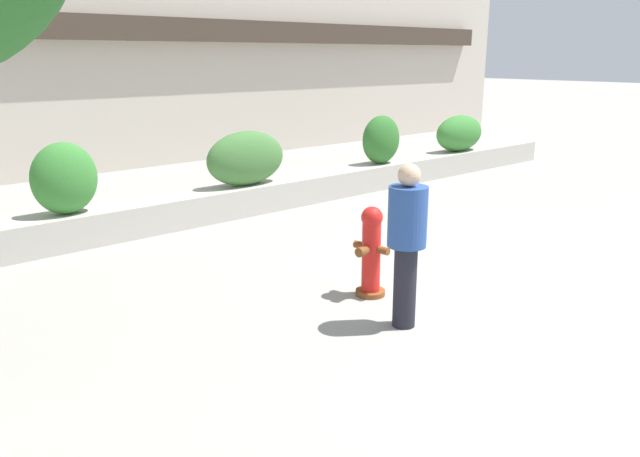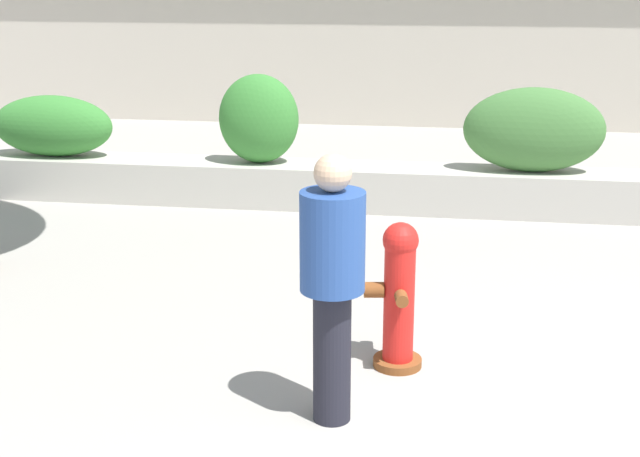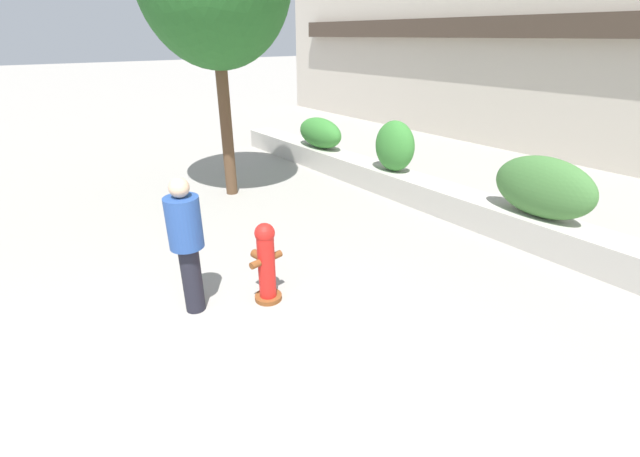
% 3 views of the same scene
% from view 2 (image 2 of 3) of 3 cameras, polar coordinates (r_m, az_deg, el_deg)
% --- Properties ---
extents(planter_wall_low, '(18.00, 0.70, 0.50)m').
position_cam_2_polar(planter_wall_low, '(10.60, 14.08, 2.21)').
color(planter_wall_low, '#B7B2A8').
rests_on(planter_wall_low, ground).
extents(hedge_bush_0, '(1.53, 0.64, 0.75)m').
position_cam_2_polar(hedge_bush_0, '(11.50, -16.74, 6.31)').
color(hedge_bush_0, '#387F33').
rests_on(hedge_bush_0, planter_wall_low).
extents(hedge_bush_1, '(0.96, 0.62, 1.06)m').
position_cam_2_polar(hedge_bush_1, '(10.63, -3.95, 7.02)').
color(hedge_bush_1, '#387F33').
rests_on(hedge_bush_1, planter_wall_low).
extents(hedge_bush_2, '(1.59, 0.61, 0.97)m').
position_cam_2_polar(hedge_bush_2, '(10.43, 13.53, 6.15)').
color(hedge_bush_2, '#427538').
rests_on(hedge_bush_2, planter_wall_low).
extents(fire_hydrant, '(0.46, 0.48, 1.08)m').
position_cam_2_polar(fire_hydrant, '(6.34, 5.05, -4.23)').
color(fire_hydrant, brown).
rests_on(fire_hydrant, ground).
extents(pedestrian, '(0.53, 0.53, 1.73)m').
position_cam_2_polar(pedestrian, '(5.43, 0.80, -2.89)').
color(pedestrian, black).
rests_on(pedestrian, ground).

